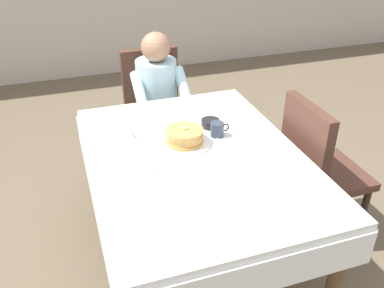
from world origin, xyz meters
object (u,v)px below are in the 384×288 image
(cup_coffee, at_px, (217,129))
(chair_diner, at_px, (154,102))
(dining_table_main, at_px, (196,169))
(bowl_butter, at_px, (210,123))
(syrup_pitcher, at_px, (129,131))
(spoon_near_edge, at_px, (204,178))
(fork_left_of_plate, at_px, (152,152))
(knife_right_of_plate, at_px, (218,140))
(chair_right_side, at_px, (316,163))
(diner_person, at_px, (158,93))
(breakfast_stack, at_px, (185,136))
(plate_breakfast, at_px, (185,143))

(cup_coffee, bearing_deg, chair_diner, 97.32)
(dining_table_main, xyz_separation_m, bowl_butter, (0.18, 0.28, 0.11))
(dining_table_main, relative_size, syrup_pitcher, 19.05)
(syrup_pitcher, distance_m, spoon_near_edge, 0.58)
(chair_diner, bearing_deg, syrup_pitcher, 68.03)
(fork_left_of_plate, relative_size, spoon_near_edge, 1.20)
(knife_right_of_plate, height_order, spoon_near_edge, same)
(dining_table_main, relative_size, chair_diner, 1.64)
(chair_right_side, relative_size, spoon_near_edge, 6.20)
(chair_right_side, bearing_deg, bowl_butter, -115.44)
(syrup_pitcher, bearing_deg, knife_right_of_plate, -23.04)
(chair_diner, xyz_separation_m, diner_person, (0.00, -0.16, 0.14))
(chair_right_side, xyz_separation_m, breakfast_stack, (-0.79, 0.13, 0.27))
(plate_breakfast, relative_size, syrup_pitcher, 3.50)
(syrup_pitcher, relative_size, spoon_near_edge, 0.53)
(breakfast_stack, bearing_deg, dining_table_main, -79.18)
(dining_table_main, relative_size, knife_right_of_plate, 7.62)
(breakfast_stack, distance_m, spoon_near_edge, 0.35)
(chair_diner, xyz_separation_m, breakfast_stack, (-0.08, -1.04, 0.27))
(chair_right_side, height_order, bowl_butter, chair_right_side)
(plate_breakfast, bearing_deg, diner_person, 85.17)
(breakfast_stack, distance_m, bowl_butter, 0.26)
(syrup_pitcher, bearing_deg, chair_diner, 68.03)
(dining_table_main, distance_m, knife_right_of_plate, 0.22)
(diner_person, xyz_separation_m, spoon_near_edge, (-0.08, -1.23, 0.07))
(dining_table_main, bearing_deg, spoon_near_edge, -98.53)
(diner_person, height_order, cup_coffee, diner_person)
(diner_person, relative_size, fork_left_of_plate, 6.22)
(chair_diner, bearing_deg, dining_table_main, 87.42)
(chair_right_side, relative_size, knife_right_of_plate, 4.65)
(knife_right_of_plate, bearing_deg, dining_table_main, 125.06)
(chair_right_side, xyz_separation_m, bowl_butter, (-0.59, 0.28, 0.23))
(cup_coffee, height_order, knife_right_of_plate, cup_coffee)
(diner_person, xyz_separation_m, plate_breakfast, (-0.08, -0.89, 0.08))
(dining_table_main, bearing_deg, fork_left_of_plate, 153.45)
(chair_diner, xyz_separation_m, bowl_butter, (0.13, -0.89, 0.23))
(diner_person, relative_size, bowl_butter, 10.18)
(chair_right_side, bearing_deg, chair_diner, -148.46)
(syrup_pitcher, bearing_deg, chair_right_side, -15.88)
(syrup_pitcher, xyz_separation_m, knife_right_of_plate, (0.46, -0.20, -0.04))
(cup_coffee, distance_m, knife_right_of_plate, 0.07)
(diner_person, bearing_deg, dining_table_main, 87.03)
(breakfast_stack, xyz_separation_m, fork_left_of_plate, (-0.19, -0.02, -0.05))
(cup_coffee, bearing_deg, diner_person, 98.63)
(chair_right_side, relative_size, breakfast_stack, 4.48)
(chair_diner, distance_m, plate_breakfast, 1.07)
(chair_right_side, distance_m, fork_left_of_plate, 1.01)
(bowl_butter, xyz_separation_m, fork_left_of_plate, (-0.40, -0.17, -0.02))
(dining_table_main, xyz_separation_m, knife_right_of_plate, (0.17, 0.11, 0.09))
(chair_diner, distance_m, cup_coffee, 1.05)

